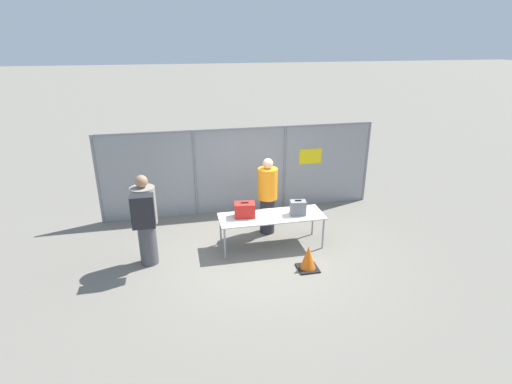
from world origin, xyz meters
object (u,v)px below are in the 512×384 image
(inspection_table, at_px, (272,218))
(security_worker_near, at_px, (267,195))
(suitcase_red, at_px, (245,210))
(utility_trailer, at_px, (242,165))
(traveler_hooded, at_px, (145,218))
(traffic_cone, at_px, (308,259))
(suitcase_grey, at_px, (298,208))

(inspection_table, distance_m, security_worker_near, 0.72)
(suitcase_red, xyz_separation_m, utility_trailer, (0.77, 4.56, -0.50))
(inspection_table, xyz_separation_m, traveler_hooded, (-2.56, -0.22, 0.35))
(inspection_table, height_order, traveler_hooded, traveler_hooded)
(inspection_table, xyz_separation_m, suitcase_red, (-0.56, 0.07, 0.20))
(utility_trailer, bearing_deg, traveler_hooded, -119.67)
(security_worker_near, height_order, traffic_cone, security_worker_near)
(suitcase_grey, relative_size, security_worker_near, 0.20)
(inspection_table, relative_size, suitcase_grey, 6.28)
(suitcase_red, distance_m, traveler_hooded, 2.02)
(traveler_hooded, bearing_deg, suitcase_red, -9.63)
(utility_trailer, relative_size, traffic_cone, 8.16)
(traveler_hooded, height_order, security_worker_near, traveler_hooded)
(utility_trailer, bearing_deg, traffic_cone, -87.25)
(suitcase_grey, xyz_separation_m, utility_trailer, (-0.35, 4.69, -0.51))
(suitcase_red, bearing_deg, inspection_table, -7.54)
(traveler_hooded, distance_m, utility_trailer, 5.62)
(traveler_hooded, bearing_deg, utility_trailer, 42.39)
(suitcase_red, distance_m, security_worker_near, 0.87)
(utility_trailer, bearing_deg, suitcase_red, -99.58)
(inspection_table, xyz_separation_m, suitcase_grey, (0.56, -0.05, 0.20))
(security_worker_near, bearing_deg, suitcase_red, 30.63)
(suitcase_grey, bearing_deg, suitcase_red, 173.53)
(traveler_hooded, xyz_separation_m, traffic_cone, (3.04, -0.82, -0.80))
(utility_trailer, distance_m, traffic_cone, 5.68)
(traveler_hooded, bearing_deg, security_worker_near, 0.76)
(traveler_hooded, height_order, utility_trailer, traveler_hooded)
(security_worker_near, bearing_deg, utility_trailer, -104.63)
(inspection_table, relative_size, utility_trailer, 0.55)
(suitcase_red, distance_m, utility_trailer, 4.65)
(security_worker_near, relative_size, traffic_cone, 3.56)
(suitcase_red, relative_size, suitcase_grey, 1.28)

